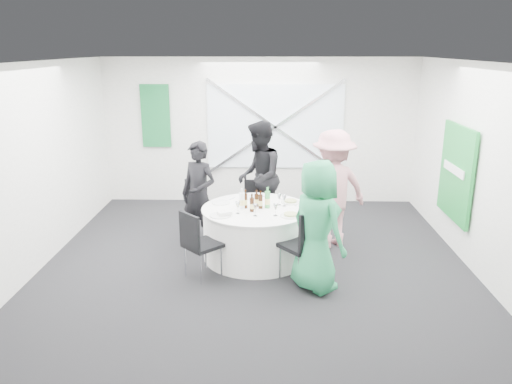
{
  "coord_description": "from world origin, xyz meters",
  "views": [
    {
      "loc": [
        0.17,
        -6.59,
        3.0
      ],
      "look_at": [
        0.0,
        0.2,
        1.0
      ],
      "focal_mm": 35.0,
      "sensor_mm": 36.0,
      "label": 1
    }
  ],
  "objects_px": {
    "chair_front_left": "(197,240)",
    "person_man_back": "(259,177)",
    "chair_back_left": "(202,203)",
    "person_man_back_left": "(199,194)",
    "banquet_table": "(256,233)",
    "chair_back_right": "(310,213)",
    "chair_front_right": "(305,240)",
    "chair_back": "(255,202)",
    "clear_water_bottle": "(242,201)",
    "green_water_bottle": "(267,200)",
    "person_woman_green": "(317,226)",
    "person_woman_pink": "(333,189)"
  },
  "relations": [
    {
      "from": "banquet_table",
      "to": "chair_front_right",
      "type": "relative_size",
      "value": 1.55
    },
    {
      "from": "person_man_back",
      "to": "person_woman_pink",
      "type": "xyz_separation_m",
      "value": [
        1.13,
        -0.62,
        -0.02
      ]
    },
    {
      "from": "chair_back_left",
      "to": "person_man_back_left",
      "type": "bearing_deg",
      "value": -138.0
    },
    {
      "from": "chair_back",
      "to": "clear_water_bottle",
      "type": "relative_size",
      "value": 2.84
    },
    {
      "from": "person_woman_green",
      "to": "chair_back_right",
      "type": "bearing_deg",
      "value": -41.36
    },
    {
      "from": "chair_back_left",
      "to": "chair_back_right",
      "type": "distance_m",
      "value": 1.74
    },
    {
      "from": "chair_front_right",
      "to": "green_water_bottle",
      "type": "height_order",
      "value": "green_water_bottle"
    },
    {
      "from": "person_woman_pink",
      "to": "person_woman_green",
      "type": "height_order",
      "value": "person_woman_pink"
    },
    {
      "from": "green_water_bottle",
      "to": "clear_water_bottle",
      "type": "xyz_separation_m",
      "value": [
        -0.36,
        -0.05,
        -0.0
      ]
    },
    {
      "from": "person_woman_green",
      "to": "clear_water_bottle",
      "type": "xyz_separation_m",
      "value": [
        -0.98,
        0.93,
        0.03
      ]
    },
    {
      "from": "chair_back_right",
      "to": "clear_water_bottle",
      "type": "distance_m",
      "value": 1.26
    },
    {
      "from": "chair_front_left",
      "to": "person_man_back",
      "type": "height_order",
      "value": "person_man_back"
    },
    {
      "from": "chair_back_left",
      "to": "person_woman_green",
      "type": "relative_size",
      "value": 0.59
    },
    {
      "from": "chair_back_right",
      "to": "person_woman_green",
      "type": "xyz_separation_m",
      "value": [
        -0.06,
        -1.54,
        0.35
      ]
    },
    {
      "from": "person_woman_green",
      "to": "chair_front_right",
      "type": "bearing_deg",
      "value": 1.71
    },
    {
      "from": "chair_back_left",
      "to": "green_water_bottle",
      "type": "height_order",
      "value": "green_water_bottle"
    },
    {
      "from": "chair_front_right",
      "to": "chair_back_left",
      "type": "bearing_deg",
      "value": -84.92
    },
    {
      "from": "green_water_bottle",
      "to": "clear_water_bottle",
      "type": "height_order",
      "value": "green_water_bottle"
    },
    {
      "from": "chair_back",
      "to": "chair_front_right",
      "type": "height_order",
      "value": "chair_front_right"
    },
    {
      "from": "chair_front_left",
      "to": "person_man_back",
      "type": "bearing_deg",
      "value": -66.57
    },
    {
      "from": "person_man_back_left",
      "to": "person_man_back",
      "type": "distance_m",
      "value": 1.12
    },
    {
      "from": "person_woman_pink",
      "to": "green_water_bottle",
      "type": "distance_m",
      "value": 1.11
    },
    {
      "from": "chair_back_left",
      "to": "chair_front_left",
      "type": "relative_size",
      "value": 1.05
    },
    {
      "from": "banquet_table",
      "to": "clear_water_bottle",
      "type": "relative_size",
      "value": 5.28
    },
    {
      "from": "person_man_back_left",
      "to": "clear_water_bottle",
      "type": "xyz_separation_m",
      "value": [
        0.69,
        -0.51,
        0.06
      ]
    },
    {
      "from": "person_woman_pink",
      "to": "chair_back_right",
      "type": "bearing_deg",
      "value": -36.77
    },
    {
      "from": "chair_front_right",
      "to": "chair_front_left",
      "type": "distance_m",
      "value": 1.41
    },
    {
      "from": "chair_front_left",
      "to": "person_woman_green",
      "type": "xyz_separation_m",
      "value": [
        1.53,
        -0.22,
        0.29
      ]
    },
    {
      "from": "chair_back",
      "to": "person_man_back_left",
      "type": "height_order",
      "value": "person_man_back_left"
    },
    {
      "from": "chair_back_right",
      "to": "banquet_table",
      "type": "bearing_deg",
      "value": -90.0
    },
    {
      "from": "banquet_table",
      "to": "person_man_back_left",
      "type": "distance_m",
      "value": 1.1
    },
    {
      "from": "person_man_back_left",
      "to": "green_water_bottle",
      "type": "bearing_deg",
      "value": 4.8
    },
    {
      "from": "chair_back_right",
      "to": "green_water_bottle",
      "type": "bearing_deg",
      "value": -84.99
    },
    {
      "from": "chair_back",
      "to": "green_water_bottle",
      "type": "height_order",
      "value": "green_water_bottle"
    },
    {
      "from": "person_woman_green",
      "to": "clear_water_bottle",
      "type": "distance_m",
      "value": 1.35
    },
    {
      "from": "person_woman_pink",
      "to": "chair_front_right",
      "type": "bearing_deg",
      "value": 45.29
    },
    {
      "from": "banquet_table",
      "to": "chair_front_left",
      "type": "height_order",
      "value": "chair_front_left"
    },
    {
      "from": "chair_back_right",
      "to": "person_woman_green",
      "type": "distance_m",
      "value": 1.58
    },
    {
      "from": "chair_back_right",
      "to": "person_woman_green",
      "type": "height_order",
      "value": "person_woman_green"
    },
    {
      "from": "person_woman_pink",
      "to": "clear_water_bottle",
      "type": "relative_size",
      "value": 6.13
    },
    {
      "from": "banquet_table",
      "to": "person_woman_green",
      "type": "xyz_separation_m",
      "value": [
        0.78,
        -0.95,
        0.46
      ]
    },
    {
      "from": "clear_water_bottle",
      "to": "person_man_back",
      "type": "bearing_deg",
      "value": 79.36
    },
    {
      "from": "chair_front_right",
      "to": "chair_back",
      "type": "bearing_deg",
      "value": -109.46
    },
    {
      "from": "banquet_table",
      "to": "chair_front_right",
      "type": "distance_m",
      "value": 1.06
    },
    {
      "from": "banquet_table",
      "to": "chair_front_right",
      "type": "xyz_separation_m",
      "value": [
        0.65,
        -0.81,
        0.21
      ]
    },
    {
      "from": "clear_water_bottle",
      "to": "green_water_bottle",
      "type": "bearing_deg",
      "value": 7.53
    },
    {
      "from": "chair_back_left",
      "to": "chair_front_right",
      "type": "xyz_separation_m",
      "value": [
        1.54,
        -1.59,
        0.01
      ]
    },
    {
      "from": "chair_back_left",
      "to": "clear_water_bottle",
      "type": "distance_m",
      "value": 1.11
    },
    {
      "from": "chair_back_right",
      "to": "chair_front_right",
      "type": "height_order",
      "value": "chair_front_right"
    },
    {
      "from": "chair_back_left",
      "to": "person_man_back",
      "type": "bearing_deg",
      "value": -27.52
    }
  ]
}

